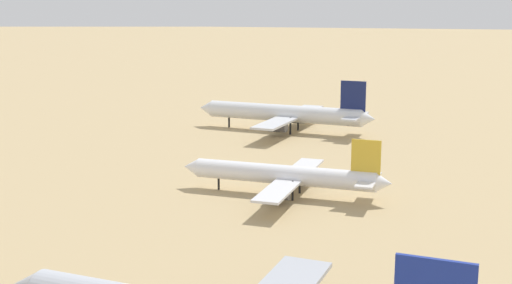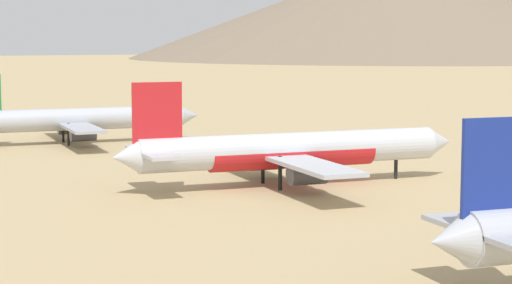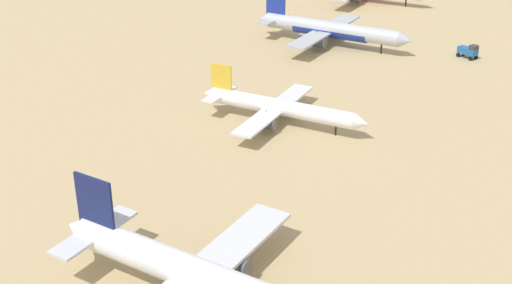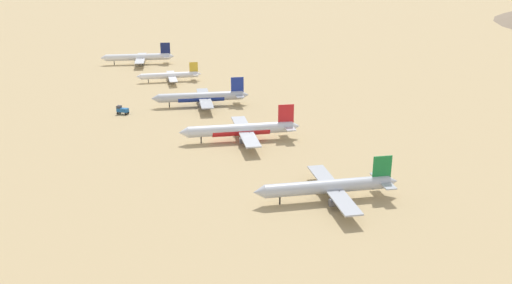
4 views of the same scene
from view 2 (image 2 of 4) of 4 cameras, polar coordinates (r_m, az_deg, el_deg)
The scene contains 3 objects.
parked_jet_3 at distance 119.76m, azimuth 2.04°, elevation -0.53°, with size 47.83×38.89×13.79m.
parked_jet_4 at distance 170.08m, azimuth -10.97°, elevation 1.35°, with size 44.40×36.09×12.80m.
desert_hill_2 at distance 848.10m, azimuth 8.56°, elevation 8.13°, with size 478.54×478.54×88.01m, color #7A6854.
Camera 2 is at (-62.38, -50.44, 19.33)m, focal length 64.80 mm.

